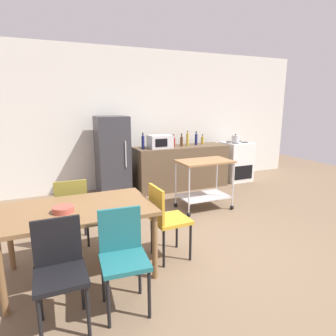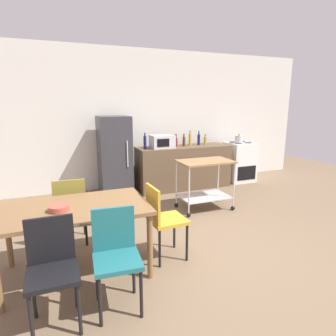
% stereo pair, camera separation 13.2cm
% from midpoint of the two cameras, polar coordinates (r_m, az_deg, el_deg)
% --- Properties ---
extents(ground_plane, '(12.00, 12.00, 0.00)m').
position_cam_midpoint_polar(ground_plane, '(3.78, 6.81, -15.70)').
color(ground_plane, brown).
extents(back_wall, '(8.40, 0.12, 2.90)m').
position_cam_midpoint_polar(back_wall, '(6.30, -7.87, 9.52)').
color(back_wall, silver).
rests_on(back_wall, ground_plane).
extents(kitchen_counter, '(2.00, 0.64, 0.90)m').
position_cam_midpoint_polar(kitchen_counter, '(6.19, 1.99, 0.22)').
color(kitchen_counter, brown).
rests_on(kitchen_counter, ground_plane).
extents(dining_table, '(1.50, 0.90, 0.75)m').
position_cam_midpoint_polar(dining_table, '(3.16, -18.50, -8.81)').
color(dining_table, brown).
rests_on(dining_table, ground_plane).
extents(chair_teal, '(0.43, 0.43, 0.89)m').
position_cam_midpoint_polar(chair_teal, '(2.66, -10.41, -16.20)').
color(chair_teal, '#1E666B').
rests_on(chair_teal, ground_plane).
extents(chair_olive, '(0.41, 0.41, 0.89)m').
position_cam_midpoint_polar(chair_olive, '(3.86, -19.54, -7.35)').
color(chair_olive, olive).
rests_on(chair_olive, ground_plane).
extents(chair_mustard, '(0.42, 0.42, 0.89)m').
position_cam_midpoint_polar(chair_mustard, '(3.35, -1.61, -9.66)').
color(chair_mustard, gold).
rests_on(chair_mustard, ground_plane).
extents(chair_black, '(0.40, 0.40, 0.89)m').
position_cam_midpoint_polar(chair_black, '(2.60, -22.12, -17.73)').
color(chair_black, black).
rests_on(chair_black, ground_plane).
extents(stove_oven, '(0.60, 0.61, 0.92)m').
position_cam_midpoint_polar(stove_oven, '(6.94, 12.79, 1.31)').
color(stove_oven, white).
rests_on(stove_oven, ground_plane).
extents(refrigerator, '(0.60, 0.63, 1.55)m').
position_cam_midpoint_polar(refrigerator, '(5.76, -11.56, 2.32)').
color(refrigerator, '#333338').
rests_on(refrigerator, ground_plane).
extents(kitchen_cart, '(0.91, 0.57, 0.85)m').
position_cam_midpoint_polar(kitchen_cart, '(4.93, 6.43, -1.66)').
color(kitchen_cart, olive).
rests_on(kitchen_cart, ground_plane).
extents(bottle_wine, '(0.06, 0.06, 0.32)m').
position_cam_midpoint_polar(bottle_wine, '(5.72, -5.64, 5.10)').
color(bottle_wine, navy).
rests_on(bottle_wine, kitchen_counter).
extents(microwave, '(0.46, 0.35, 0.26)m').
position_cam_midpoint_polar(microwave, '(5.84, -2.24, 5.25)').
color(microwave, silver).
rests_on(microwave, kitchen_counter).
extents(bottle_hot_sauce, '(0.07, 0.07, 0.25)m').
position_cam_midpoint_polar(bottle_hot_sauce, '(6.07, 0.49, 5.25)').
color(bottle_hot_sauce, maroon).
rests_on(bottle_hot_sauce, kitchen_counter).
extents(bottle_vinegar, '(0.06, 0.06, 0.26)m').
position_cam_midpoint_polar(bottle_vinegar, '(6.11, 2.07, 5.34)').
color(bottle_vinegar, '#4C2D19').
rests_on(bottle_vinegar, kitchen_counter).
extents(bottle_sesame_oil, '(0.06, 0.06, 0.31)m').
position_cam_midpoint_polar(bottle_sesame_oil, '(6.22, 3.28, 5.73)').
color(bottle_sesame_oil, gold).
rests_on(bottle_sesame_oil, kitchen_counter).
extents(bottle_soy_sauce, '(0.06, 0.06, 0.30)m').
position_cam_midpoint_polar(bottle_soy_sauce, '(6.32, 4.99, 5.71)').
color(bottle_soy_sauce, navy).
rests_on(bottle_soy_sauce, kitchen_counter).
extents(bottle_sparkling_water, '(0.06, 0.06, 0.21)m').
position_cam_midpoint_polar(bottle_sparkling_water, '(6.45, 6.25, 5.50)').
color(bottle_sparkling_water, gold).
rests_on(bottle_sparkling_water, kitchen_counter).
extents(fruit_bowl, '(0.20, 0.20, 0.06)m').
position_cam_midpoint_polar(fruit_bowl, '(3.04, -21.24, -7.67)').
color(fruit_bowl, '#B24C3F').
rests_on(fruit_bowl, dining_table).
extents(kettle, '(0.24, 0.17, 0.19)m').
position_cam_midpoint_polar(kettle, '(6.71, 12.69, 5.67)').
color(kettle, silver).
rests_on(kettle, stove_oven).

